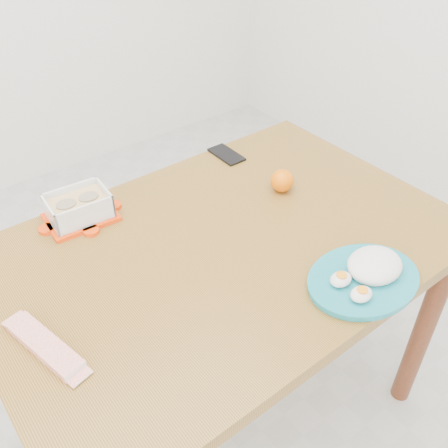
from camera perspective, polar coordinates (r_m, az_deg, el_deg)
ground at (r=1.80m, az=-5.06°, el=-21.48°), size 3.50×3.50×0.00m
dining_table at (r=1.31m, az=-0.00°, el=-5.57°), size 1.18×0.79×0.75m
food_container at (r=1.35m, az=-16.24°, el=1.83°), size 0.19×0.15×0.07m
orange_fruit at (r=1.41m, az=6.65°, el=4.94°), size 0.07×0.07×0.07m
rice_plate at (r=1.17m, az=16.07°, el=-5.41°), size 0.29×0.29×0.07m
candy_bar at (r=1.07m, az=-19.82°, el=-12.89°), size 0.09×0.20×0.02m
smartphone at (r=1.59m, az=0.27°, el=7.94°), size 0.06×0.12×0.01m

